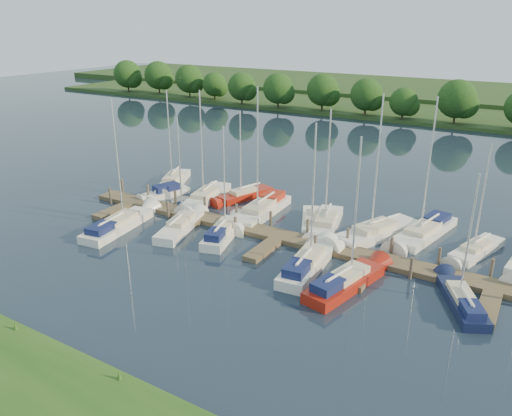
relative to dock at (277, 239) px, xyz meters
The scene contains 22 objects.
ground 7.31m from the dock, 90.00° to the right, with size 260.00×260.00×0.00m, color #192433.
dock is the anchor object (origin of this frame).
mooring_pilings 1.19m from the dock, 90.00° to the left, with size 38.24×2.84×2.00m.
far_shore 67.69m from the dock, 90.00° to the left, with size 180.00×30.00×0.60m, color #223C17.
distant_hill 92.69m from the dock, 90.00° to the left, with size 220.00×40.00×1.40m, color #314B21.
treeline 55.63m from the dock, 99.10° to the left, with size 147.82×8.99×8.12m.
sailboat_n_0 17.79m from the dock, 157.55° to the left, with size 4.67×8.05×10.60m.
motorboat 15.39m from the dock, 165.96° to the left, with size 2.93×5.43×1.53m.
sailboat_n_2 11.58m from the dock, 156.46° to the left, with size 3.52×8.90×11.17m.
sailboat_n_3 10.61m from the dock, 137.40° to the left, with size 3.46×7.03×9.07m.
sailboat_n_4 5.78m from the dock, 134.34° to the left, with size 2.60×9.47×12.07m.
sailboat_n_5 4.53m from the dock, 77.27° to the left, with size 3.93×6.72×8.86m.
sailboat_n_6 4.89m from the dock, 61.60° to the left, with size 3.64×8.37×10.73m.
sailboat_n_7 7.92m from the dock, 36.31° to the left, with size 5.39×9.37×12.16m.
sailboat_n_8 12.01m from the dock, 35.46° to the left, with size 3.80×9.52×11.84m.
sailboat_n_9 15.08m from the dock, 21.88° to the left, with size 3.38×7.03×8.97m.
sailboat_s_0 13.57m from the dock, 160.81° to the right, with size 3.10×9.02×11.32m.
sailboat_s_1 8.38m from the dock, 166.09° to the right, with size 3.39×7.72×9.92m.
sailboat_s_2 4.46m from the dock, 161.43° to the right, with size 3.28×7.36×9.54m.
sailboat_s_3 5.09m from the dock, 35.51° to the right, with size 2.66×8.50×10.92m.
sailboat_s_4 8.48m from the dock, 28.09° to the right, with size 3.44×8.29×10.61m.
sailboat_s_5 14.60m from the dock, ahead, with size 4.20×6.64×8.79m.
Camera 1 is at (17.35, -24.86, 16.82)m, focal length 35.00 mm.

